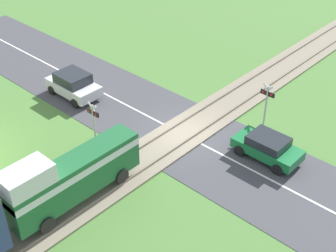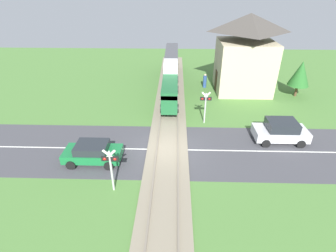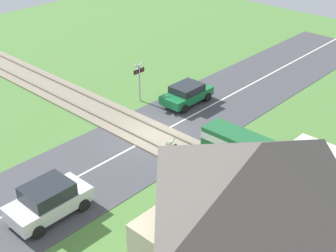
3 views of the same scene
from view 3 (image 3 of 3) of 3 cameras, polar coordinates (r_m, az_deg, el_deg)
ground_plane at (r=27.25m, az=-1.90°, el=-1.35°), size 60.00×60.00×0.00m
road_surface at (r=27.25m, az=-1.90°, el=-1.33°), size 48.00×6.40×0.02m
track_bed at (r=27.22m, az=-1.90°, el=-1.23°), size 2.80×48.00×0.24m
car_near_crossing at (r=30.86m, az=2.31°, el=3.98°), size 3.63×1.87×1.33m
car_far_side at (r=21.71m, az=-14.37°, el=-8.71°), size 3.72×2.00×1.61m
crossing_signal_west_approach at (r=30.82m, az=-3.54°, el=6.06°), size 0.90×0.18×2.72m
crossing_signal_east_approach at (r=22.19m, az=0.22°, el=-3.77°), size 0.90×0.18×2.72m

